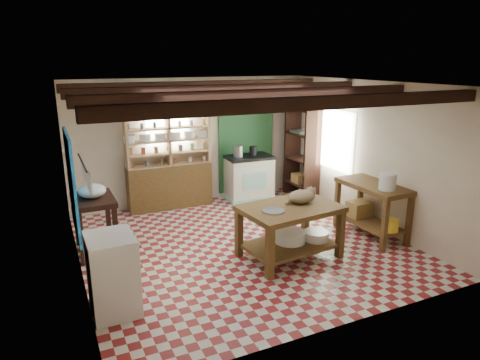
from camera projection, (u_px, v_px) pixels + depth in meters
name	position (u px, v px, depth m)	size (l,w,h in m)	color
floor	(242.00, 245.00, 7.07)	(5.00, 5.00, 0.02)	maroon
ceiling	(243.00, 84.00, 6.36)	(5.00, 5.00, 0.02)	#4B4A50
wall_back	(191.00, 141.00, 8.89)	(5.00, 0.04, 2.60)	beige
wall_front	(343.00, 221.00, 4.53)	(5.00, 0.04, 2.60)	beige
wall_left	(73.00, 188.00, 5.70)	(0.04, 5.00, 2.60)	beige
wall_right	(367.00, 154.00, 7.72)	(0.04, 5.00, 2.60)	beige
ceiling_beams	(243.00, 92.00, 6.39)	(5.00, 3.80, 0.15)	black
blue_wall_patch	(72.00, 184.00, 6.55)	(0.04, 1.40, 1.60)	#1A79C9
green_wall_patch	(246.00, 140.00, 9.39)	(1.30, 0.04, 2.30)	#1F4F27
window_back	(167.00, 124.00, 8.56)	(0.90, 0.02, 0.80)	beige
window_right	(333.00, 139.00, 8.56)	(0.02, 1.30, 1.20)	beige
utensil_rail	(83.00, 173.00, 4.54)	(0.06, 0.90, 0.28)	black
pot_rack	(255.00, 98.00, 8.77)	(0.86, 0.12, 0.36)	black
shelving_unit	(169.00, 155.00, 8.56)	(1.70, 0.34, 2.20)	tan
tall_rack	(302.00, 152.00, 9.29)	(0.40, 0.86, 2.00)	black
work_table	(290.00, 232.00, 6.52)	(1.45, 0.97, 0.82)	brown
stove	(249.00, 177.00, 9.28)	(0.98, 0.66, 0.96)	beige
prep_table	(95.00, 225.00, 6.69)	(0.61, 0.89, 0.90)	black
white_cabinet	(113.00, 274.00, 5.08)	(0.54, 0.65, 0.97)	white
right_counter	(371.00, 210.00, 7.32)	(0.65, 1.29, 0.93)	brown
cat	(302.00, 196.00, 6.55)	(0.43, 0.33, 0.20)	#988058
steel_tray	(273.00, 211.00, 6.19)	(0.33, 0.33, 0.02)	#A9A8B0
basin_large	(290.00, 237.00, 6.62)	(0.48, 0.48, 0.17)	white
basin_small	(316.00, 235.00, 6.70)	(0.39, 0.39, 0.14)	white
kettle_left	(238.00, 151.00, 9.03)	(0.21, 0.21, 0.24)	#A9A8B0
kettle_right	(253.00, 151.00, 9.16)	(0.16, 0.16, 0.20)	black
enamel_bowl	(92.00, 191.00, 6.54)	(0.42, 0.42, 0.21)	white
white_bucket	(387.00, 182.00, 6.84)	(0.27, 0.27, 0.27)	white
wicker_basket	(359.00, 209.00, 7.61)	(0.39, 0.31, 0.27)	olive
yellow_tub	(390.00, 225.00, 6.97)	(0.26, 0.26, 0.19)	yellow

